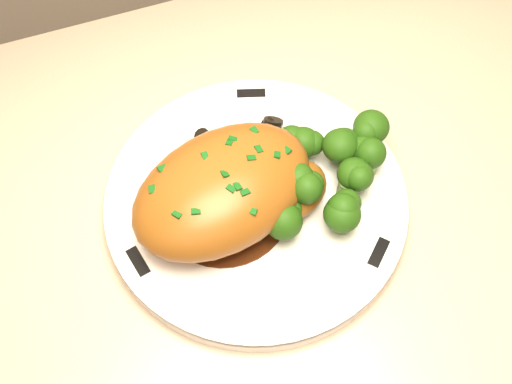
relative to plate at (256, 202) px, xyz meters
name	(u,v)px	position (x,y,z in m)	size (l,w,h in m)	color
plate	(256,202)	(0.00, 0.00, 0.00)	(0.29, 0.29, 0.02)	white
rim_accent_0	(251,93)	(0.04, 0.12, 0.01)	(0.03, 0.01, 0.00)	black
rim_accent_1	(138,262)	(-0.12, -0.03, 0.01)	(0.03, 0.01, 0.00)	black
rim_accent_2	(379,253)	(0.08, -0.09, 0.01)	(0.03, 0.01, 0.00)	black
gravy_pool	(224,208)	(-0.03, 0.00, 0.01)	(0.12, 0.12, 0.00)	#401C0B
chicken_breast	(230,190)	(-0.03, 0.00, 0.04)	(0.21, 0.16, 0.07)	#935219
mushroom_pile	(255,148)	(0.02, 0.05, 0.01)	(0.09, 0.07, 0.03)	black
broccoli_florets	(319,170)	(0.06, -0.01, 0.04)	(0.16, 0.12, 0.05)	olive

